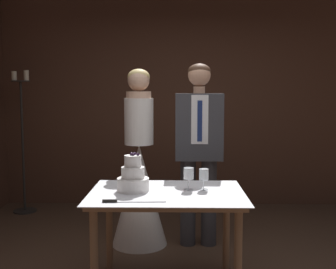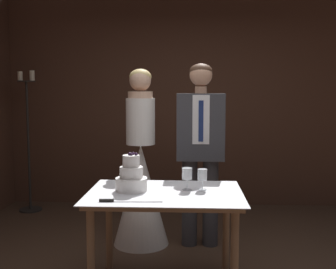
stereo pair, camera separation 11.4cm
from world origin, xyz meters
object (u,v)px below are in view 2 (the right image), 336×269
Objects in this scene: cake_knife at (119,201)px; groom at (200,143)px; candle_stand at (29,147)px; wine_glass_near at (202,176)px; tiered_cake at (131,178)px; cake_table at (165,204)px; wine_glass_middle at (187,175)px; bride at (141,181)px.

groom is (0.59, 1.22, 0.25)m from cake_knife.
cake_knife is at bearing -56.62° from candle_stand.
tiered_cake is at bearing -174.33° from wine_glass_near.
cake_table is at bearing 41.78° from cake_knife.
wine_glass_middle is at bearing -44.23° from candle_stand.
wine_glass_near reaches higher than cake_table.
tiered_cake is at bearing -88.04° from bride.
groom is at bearing 72.56° from cake_table.
bride is at bearing 86.58° from cake_knife.
cake_knife is at bearing -141.47° from wine_glass_middle.
wine_glass_near is 1.04m from bride.
groom is (0.01, 0.84, 0.15)m from wine_glass_near.
candle_stand reaches higher than cake_table.
wine_glass_near is at bearing -42.46° from candle_stand.
groom is at bearing 61.31° from cake_knife.
wine_glass_middle is (0.17, 0.08, 0.21)m from cake_table.
cake_table is at bearing -107.44° from groom.
candle_stand reaches higher than wine_glass_near.
cake_table is 0.36m from wine_glass_near.
cake_table is 2.67× the size of cake_knife.
bride is at bearing 91.96° from tiered_cake.
cake_knife is at bearing -135.43° from cake_table.
cake_knife is 1.22m from bride.
cake_knife is 0.61m from wine_glass_middle.
bride is 1.89m from candle_stand.
candle_stand reaches higher than cake_knife.
cake_table is 1.03m from groom.
candle_stand is at bearing 144.56° from bride.
bride is at bearing 118.30° from wine_glass_middle.
cake_knife is 0.25× the size of bride.
wine_glass_middle reaches higher than cake_table.
bride is at bearing 107.43° from cake_table.
bride reaches higher than cake_knife.
wine_glass_near is 0.09× the size of bride.
cake_knife is (-0.30, -0.30, 0.10)m from cake_table.
cake_table is 7.15× the size of wine_glass_near.
groom reaches higher than bride.
groom reaches higher than candle_stand.
cake_table is 0.33m from tiered_cake.
wine_glass_near is 0.94× the size of wine_glass_middle.
bride reaches higher than wine_glass_middle.
candle_stand is at bearing 152.64° from groom.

